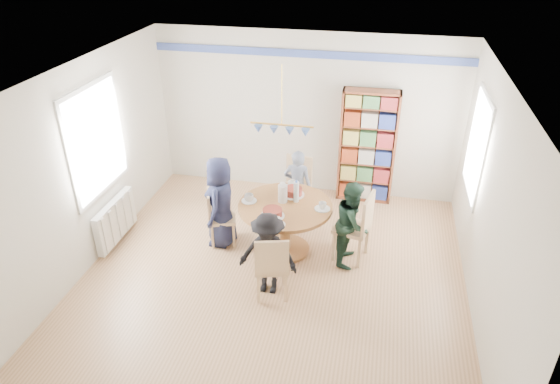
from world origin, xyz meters
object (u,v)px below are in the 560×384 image
(dining_table, at_px, (285,217))
(chair_far, at_px, (297,183))
(chair_left, at_px, (217,215))
(person_far, at_px, (297,186))
(chair_right, at_px, (358,224))
(person_right, at_px, (352,223))
(chair_near, at_px, (272,264))
(person_left, at_px, (221,202))
(person_near, at_px, (268,254))
(bookshelf, at_px, (367,148))
(radiator, at_px, (116,220))

(dining_table, xyz_separation_m, chair_far, (-0.03, 1.06, -0.03))
(chair_left, xyz_separation_m, person_far, (1.01, 0.87, 0.12))
(person_far, bearing_deg, chair_right, 141.50)
(person_right, bearing_deg, person_far, 50.03)
(chair_near, bearing_deg, dining_table, 92.28)
(chair_far, relative_size, person_left, 0.71)
(chair_left, bearing_deg, chair_far, 48.00)
(person_near, xyz_separation_m, bookshelf, (1.03, 2.66, 0.36))
(radiator, xyz_separation_m, chair_near, (2.49, -0.74, 0.16))
(person_left, bearing_deg, dining_table, 87.82)
(chair_left, xyz_separation_m, person_right, (1.93, -0.03, 0.14))
(chair_far, bearing_deg, chair_left, -132.00)
(dining_table, bearing_deg, person_right, -2.27)
(radiator, bearing_deg, person_far, 24.93)
(chair_far, relative_size, person_near, 0.84)
(person_left, bearing_deg, person_right, 87.12)
(person_left, bearing_deg, chair_left, -71.49)
(chair_left, bearing_deg, bookshelf, 41.51)
(person_far, bearing_deg, radiator, 26.79)
(radiator, xyz_separation_m, chair_right, (3.46, 0.30, 0.21))
(chair_far, bearing_deg, radiator, -150.84)
(person_far, bearing_deg, person_right, 137.41)
(dining_table, height_order, bookshelf, bookshelf)
(radiator, bearing_deg, dining_table, 6.64)
(dining_table, bearing_deg, chair_left, -179.49)
(radiator, bearing_deg, bookshelf, 30.63)
(radiator, distance_m, dining_table, 2.48)
(chair_far, xyz_separation_m, person_far, (0.05, -0.20, 0.06))
(person_left, relative_size, person_near, 1.19)
(chair_left, bearing_deg, dining_table, 0.51)
(chair_far, height_order, person_right, person_right)
(chair_far, distance_m, person_left, 1.39)
(chair_right, height_order, person_far, person_far)
(chair_near, xyz_separation_m, person_far, (-0.03, 1.89, 0.08))
(radiator, distance_m, person_left, 1.58)
(person_left, bearing_deg, person_far, 130.44)
(bookshelf, bearing_deg, person_far, -137.63)
(radiator, relative_size, person_near, 0.88)
(person_right, xyz_separation_m, bookshelf, (0.06, 1.79, 0.32))
(person_right, height_order, person_far, person_right)
(chair_far, bearing_deg, person_right, -48.91)
(dining_table, bearing_deg, person_far, 89.03)
(chair_far, height_order, person_near, person_near)
(chair_right, xyz_separation_m, person_right, (-0.08, -0.05, 0.04))
(radiator, height_order, person_left, person_left)
(person_right, bearing_deg, chair_near, 142.56)
(dining_table, relative_size, person_near, 1.15)
(chair_near, height_order, person_left, person_left)
(chair_right, distance_m, person_near, 1.39)
(dining_table, distance_m, chair_left, 1.00)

